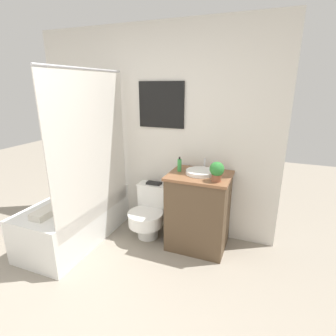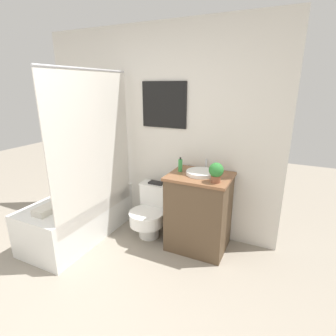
% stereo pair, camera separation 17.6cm
% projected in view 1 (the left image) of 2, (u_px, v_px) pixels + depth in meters
% --- Properties ---
extents(wall_back, '(3.10, 0.07, 2.50)m').
position_uv_depth(wall_back, '(153.00, 132.00, 3.27)').
color(wall_back, silver).
rests_on(wall_back, ground_plane).
extents(shower_area, '(0.68, 1.38, 1.98)m').
position_uv_depth(shower_area, '(77.00, 216.00, 3.17)').
color(shower_area, white).
rests_on(shower_area, ground_plane).
extents(toilet, '(0.43, 0.57, 0.63)m').
position_uv_depth(toilet, '(150.00, 212.00, 3.26)').
color(toilet, white).
rests_on(toilet, ground_plane).
extents(vanity, '(0.68, 0.55, 0.89)m').
position_uv_depth(vanity, '(198.00, 211.00, 2.99)').
color(vanity, brown).
rests_on(vanity, ground_plane).
extents(sink, '(0.32, 0.36, 0.13)m').
position_uv_depth(sink, '(200.00, 172.00, 2.87)').
color(sink, white).
rests_on(sink, vanity).
extents(soap_bottle, '(0.05, 0.05, 0.17)m').
position_uv_depth(soap_bottle, '(179.00, 165.00, 2.94)').
color(soap_bottle, green).
rests_on(soap_bottle, vanity).
extents(potted_plant, '(0.15, 0.15, 0.20)m').
position_uv_depth(potted_plant, '(217.00, 171.00, 2.63)').
color(potted_plant, brown).
rests_on(potted_plant, vanity).
extents(book_on_tank, '(0.18, 0.10, 0.02)m').
position_uv_depth(book_on_tank, '(154.00, 183.00, 3.28)').
color(book_on_tank, black).
rests_on(book_on_tank, toilet).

